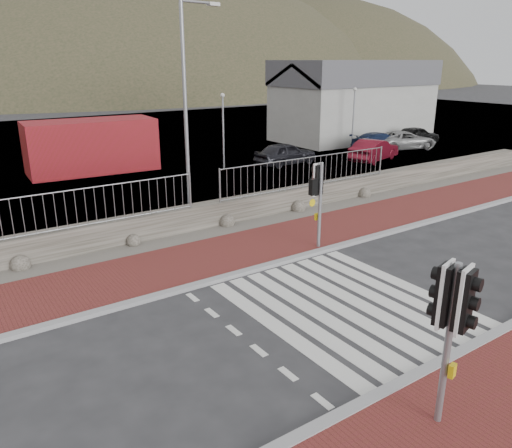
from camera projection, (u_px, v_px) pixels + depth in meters
ground at (345, 304)px, 12.52m from camera, size 220.00×220.00×0.00m
sidewalk_far at (247, 249)px, 16.03m from camera, size 40.00×3.00×0.08m
kerb_near at (450, 358)px, 10.15m from camera, size 40.00×0.25×0.12m
kerb_far at (274, 264)px, 14.85m from camera, size 40.00×0.25×0.12m
zebra_crossing at (345, 304)px, 12.52m from camera, size 4.62×5.60×0.01m
gravel_strip at (215, 233)px, 17.59m from camera, size 40.00×1.50×0.06m
stone_wall at (204, 216)px, 18.09m from camera, size 40.00×0.60×0.90m
railing at (205, 180)px, 17.54m from camera, size 18.07×0.07×1.22m
quay at (60, 149)px, 34.35m from camera, size 120.00×40.00×0.50m
harbor_building at (354, 100)px, 37.93m from camera, size 12.20×6.20×5.80m
hills_backdrop at (29, 224)px, 92.16m from camera, size 254.00×90.00×100.00m
traffic_signal_near at (452, 312)px, 7.74m from camera, size 0.47×0.35×2.93m
traffic_signal_far at (320, 188)px, 15.54m from camera, size 0.68×0.28×2.82m
streetlight at (188, 103)px, 17.48m from camera, size 1.65×0.40×7.78m
shipping_container at (92, 146)px, 26.95m from camera, size 6.84×3.19×2.78m
car_a at (286, 154)px, 28.89m from camera, size 3.86×1.62×1.30m
car_b at (374, 150)px, 30.00m from camera, size 4.22×2.46×1.31m
car_c at (379, 141)px, 33.42m from camera, size 4.24×1.73×1.23m
car_d at (404, 140)px, 33.98m from camera, size 4.78×3.13×1.22m
car_e at (416, 135)px, 35.99m from camera, size 3.85×1.74×1.28m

